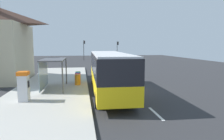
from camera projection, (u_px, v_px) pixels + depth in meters
ground_plane at (107, 70)px, 30.81m from camera, size 56.00×92.00×0.04m
sidewalk_platform at (53, 87)px, 18.07m from camera, size 6.20×30.00×0.18m
lane_stripe_seg_0 at (156, 114)px, 11.22m from camera, size 0.16×2.20×0.01m
lane_stripe_seg_1 at (133, 93)px, 16.13m from camera, size 0.16×2.20×0.01m
lane_stripe_seg_2 at (121, 82)px, 21.03m from camera, size 0.16×2.20×0.01m
lane_stripe_seg_3 at (114, 75)px, 25.94m from camera, size 0.16×2.20×0.01m
lane_stripe_seg_4 at (108, 70)px, 30.85m from camera, size 0.16×2.20×0.01m
lane_stripe_seg_5 at (105, 67)px, 35.75m from camera, size 0.16×2.20×0.01m
lane_stripe_seg_6 at (102, 64)px, 40.66m from camera, size 0.16×2.20×0.01m
lane_stripe_seg_7 at (100, 62)px, 45.56m from camera, size 0.16×2.20×0.01m
bus at (109, 70)px, 15.76m from camera, size 2.76×11.06×3.21m
white_van at (110, 57)px, 42.30m from camera, size 2.07×5.22×2.30m
sedan_near at (107, 58)px, 48.53m from camera, size 1.90×4.43×1.52m
ticket_machine at (24, 86)px, 13.03m from camera, size 0.66×0.76×1.94m
recycling_bin_orange at (78, 80)px, 18.48m from camera, size 0.52×0.52×0.95m
recycling_bin_red at (78, 78)px, 19.17m from camera, size 0.52×0.52×0.95m
recycling_bin_blue at (78, 77)px, 19.86m from camera, size 0.52×0.52×0.95m
recycling_bin_green at (78, 76)px, 20.54m from camera, size 0.52×0.52×0.95m
traffic_light_near_side at (118, 48)px, 52.10m from camera, size 0.49×0.28×4.84m
traffic_light_far_side at (84, 47)px, 51.58m from camera, size 0.49×0.28×5.11m
bus_shelter at (50, 66)px, 16.64m from camera, size 1.80×4.00×2.50m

